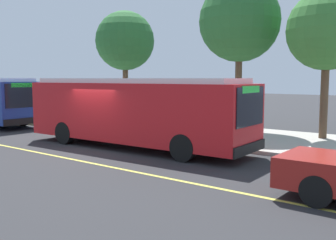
% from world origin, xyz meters
% --- Properties ---
extents(ground_plane, '(120.00, 120.00, 0.00)m').
position_xyz_m(ground_plane, '(0.00, 0.00, 0.00)').
color(ground_plane, '#2B2B2D').
extents(sidewalk_curb, '(44.00, 6.40, 0.15)m').
position_xyz_m(sidewalk_curb, '(0.00, 6.00, 0.07)').
color(sidewalk_curb, '#A8A399').
rests_on(sidewalk_curb, ground_plane).
extents(lane_stripe_center, '(36.00, 0.14, 0.01)m').
position_xyz_m(lane_stripe_center, '(0.00, -2.20, 0.00)').
color(lane_stripe_center, '#E0D64C').
rests_on(lane_stripe_center, ground_plane).
extents(transit_bus_main, '(10.65, 2.92, 2.95)m').
position_xyz_m(transit_bus_main, '(1.09, 1.01, 1.62)').
color(transit_bus_main, red).
rests_on(transit_bus_main, ground_plane).
extents(bus_shelter, '(2.90, 1.60, 2.48)m').
position_xyz_m(bus_shelter, '(-1.41, 6.20, 1.92)').
color(bus_shelter, '#333338').
rests_on(bus_shelter, sidewalk_curb).
extents(waiting_bench, '(1.60, 0.48, 0.95)m').
position_xyz_m(waiting_bench, '(-1.21, 6.08, 0.63)').
color(waiting_bench, brown).
rests_on(waiting_bench, sidewalk_curb).
extents(route_sign_post, '(0.44, 0.08, 2.80)m').
position_xyz_m(route_sign_post, '(1.94, 3.68, 1.96)').
color(route_sign_post, '#333338').
rests_on(route_sign_post, sidewalk_curb).
extents(street_tree_near_shelter, '(4.26, 4.26, 7.91)m').
position_xyz_m(street_tree_near_shelter, '(2.51, 7.64, 5.91)').
color(street_tree_near_shelter, brown).
rests_on(street_tree_near_shelter, sidewalk_curb).
extents(street_tree_upstreet, '(3.68, 3.68, 6.84)m').
position_xyz_m(street_tree_upstreet, '(6.94, 7.66, 5.12)').
color(street_tree_upstreet, brown).
rests_on(street_tree_upstreet, sidewalk_curb).
extents(street_tree_downstreet, '(3.88, 3.88, 7.20)m').
position_xyz_m(street_tree_downstreet, '(-5.89, 7.71, 5.38)').
color(street_tree_downstreet, brown).
rests_on(street_tree_downstreet, sidewalk_curb).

